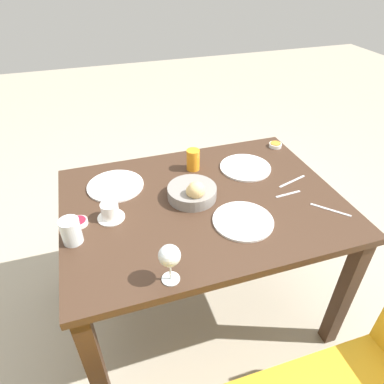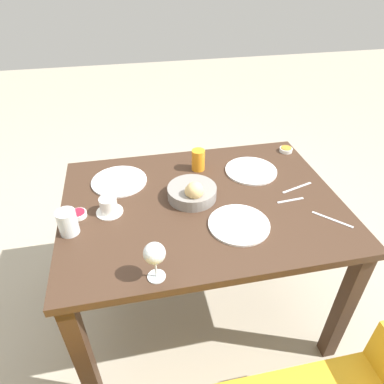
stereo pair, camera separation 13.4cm
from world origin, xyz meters
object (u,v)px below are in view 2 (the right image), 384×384
at_px(plate_near_right, 119,181).
at_px(knife_silver, 332,220).
at_px(bread_basket, 192,192).
at_px(jam_bowl_honey, 286,150).
at_px(juice_glass, 198,160).
at_px(wine_glass, 155,254).
at_px(plate_far_center, 239,224).
at_px(fork_silver, 297,188).
at_px(coffee_cup, 109,206).
at_px(spoon_coffee, 290,200).
at_px(jam_bowl_berry, 78,213).
at_px(water_tumbler, 68,222).
at_px(plate_near_left, 251,171).

bearing_deg(plate_near_right, knife_silver, 151.84).
xyz_separation_m(bread_basket, plate_near_right, (0.32, -0.20, -0.03)).
bearing_deg(plate_near_right, jam_bowl_honey, -172.62).
height_order(juice_glass, wine_glass, wine_glass).
distance_m(plate_far_center, fork_silver, 0.41).
height_order(plate_far_center, coffee_cup, coffee_cup).
distance_m(juice_glass, spoon_coffee, 0.49).
xyz_separation_m(plate_near_right, juice_glass, (-0.40, -0.04, 0.05)).
bearing_deg(jam_bowl_honey, jam_bowl_berry, 17.28).
relative_size(water_tumbler, jam_bowl_berry, 1.49).
relative_size(jam_bowl_honey, fork_silver, 0.42).
bearing_deg(fork_silver, juice_glass, -31.19).
relative_size(juice_glass, fork_silver, 0.65).
relative_size(plate_far_center, jam_bowl_berry, 3.60).
relative_size(bread_basket, jam_bowl_berry, 3.16).
relative_size(plate_near_right, wine_glass, 1.71).
bearing_deg(water_tumbler, plate_near_left, -161.84).
distance_m(plate_near_right, knife_silver, 0.99).
distance_m(bread_basket, jam_bowl_berry, 0.50).
height_order(plate_near_left, jam_bowl_honey, jam_bowl_honey).
bearing_deg(wine_glass, coffee_cup, -68.24).
xyz_separation_m(plate_near_left, jam_bowl_honey, (-0.26, -0.16, 0.01)).
bearing_deg(jam_bowl_berry, coffee_cup, 177.14).
distance_m(jam_bowl_honey, knife_silver, 0.59).
distance_m(plate_far_center, spoon_coffee, 0.30).
height_order(plate_near_right, coffee_cup, coffee_cup).
height_order(jam_bowl_honey, fork_silver, jam_bowl_honey).
distance_m(juice_glass, water_tumbler, 0.70).
bearing_deg(plate_far_center, plate_near_right, -41.54).
bearing_deg(coffee_cup, plate_near_right, -101.81).
bearing_deg(plate_near_left, fork_silver, 132.66).
relative_size(coffee_cup, jam_bowl_berry, 1.63).
distance_m(wine_glass, knife_silver, 0.78).
bearing_deg(plate_near_right, juice_glass, -174.68).
relative_size(jam_bowl_berry, jam_bowl_honey, 1.00).
bearing_deg(plate_near_left, spoon_coffee, 109.21).
distance_m(plate_near_right, water_tumbler, 0.39).
bearing_deg(wine_glass, plate_far_center, -151.16).
relative_size(juice_glass, jam_bowl_berry, 1.54).
bearing_deg(plate_near_right, bread_basket, 147.64).
bearing_deg(plate_far_center, plate_near_left, -116.20).
distance_m(bread_basket, coffee_cup, 0.37).
xyz_separation_m(bread_basket, water_tumbler, (0.53, 0.12, 0.02)).
relative_size(plate_near_right, spoon_coffee, 2.05).
relative_size(water_tumbler, coffee_cup, 0.91).
bearing_deg(coffee_cup, jam_bowl_berry, -2.86).
bearing_deg(jam_bowl_berry, plate_far_center, 163.19).
relative_size(bread_basket, water_tumbler, 2.12).
relative_size(water_tumbler, spoon_coffee, 0.81).
height_order(juice_glass, spoon_coffee, juice_glass).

